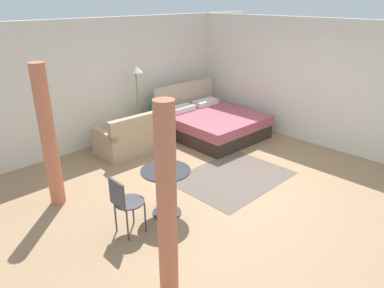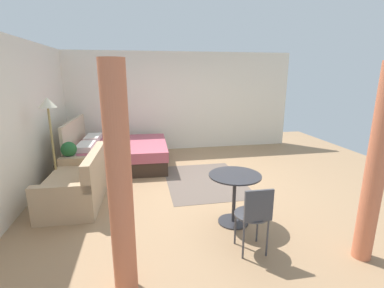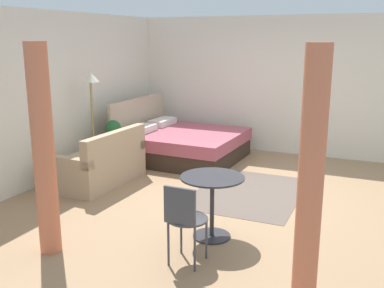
# 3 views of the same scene
# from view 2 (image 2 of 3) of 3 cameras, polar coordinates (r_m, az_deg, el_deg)

# --- Properties ---
(ground_plane) EXTENTS (8.47, 9.18, 0.02)m
(ground_plane) POSITION_cam_2_polar(r_m,az_deg,el_deg) (5.43, 2.50, -8.29)
(ground_plane) COLOR #9E7A56
(wall_back) EXTENTS (8.47, 0.12, 2.65)m
(wall_back) POSITION_cam_2_polar(r_m,az_deg,el_deg) (5.29, -32.02, 3.97)
(wall_back) COLOR silver
(wall_back) RESTS_ON ground
(wall_right) EXTENTS (0.12, 6.18, 2.65)m
(wall_right) POSITION_cam_2_polar(r_m,az_deg,el_deg) (7.74, -2.09, 8.73)
(wall_right) COLOR silver
(wall_right) RESTS_ON ground
(area_rug) EXTENTS (2.00, 1.49, 0.01)m
(area_rug) POSITION_cam_2_polar(r_m,az_deg,el_deg) (5.56, 2.60, -7.56)
(area_rug) COLOR #66564C
(area_rug) RESTS_ON ground
(bed) EXTENTS (1.93, 2.11, 1.10)m
(bed) POSITION_cam_2_polar(r_m,az_deg,el_deg) (6.59, -14.82, -1.89)
(bed) COLOR #38281E
(bed) RESTS_ON ground
(couch) EXTENTS (1.51, 0.89, 0.86)m
(couch) POSITION_cam_2_polar(r_m,az_deg,el_deg) (4.96, -22.56, -7.95)
(couch) COLOR tan
(couch) RESTS_ON ground
(nightstand) EXTENTS (0.54, 0.45, 0.45)m
(nightstand) POSITION_cam_2_polar(r_m,az_deg,el_deg) (5.87, -23.68, -5.31)
(nightstand) COLOR #38281E
(nightstand) RESTS_ON ground
(potted_plant) EXTENTS (0.28, 0.28, 0.40)m
(potted_plant) POSITION_cam_2_polar(r_m,az_deg,el_deg) (5.65, -24.03, -1.47)
(potted_plant) COLOR tan
(potted_plant) RESTS_ON nightstand
(vase) EXTENTS (0.13, 0.13, 0.15)m
(vase) POSITION_cam_2_polar(r_m,az_deg,el_deg) (5.89, -23.57, -2.14)
(vase) COLOR slate
(vase) RESTS_ON nightstand
(floor_lamp) EXTENTS (0.29, 0.29, 1.70)m
(floor_lamp) POSITION_cam_2_polar(r_m,az_deg,el_deg) (5.23, -27.42, 5.21)
(floor_lamp) COLOR #99844C
(floor_lamp) RESTS_ON ground
(balcony_table) EXTENTS (0.72, 0.72, 0.73)m
(balcony_table) POSITION_cam_2_polar(r_m,az_deg,el_deg) (3.95, 8.75, -9.21)
(balcony_table) COLOR #2D2D33
(balcony_table) RESTS_ON ground
(cafe_chair_near_window) EXTENTS (0.42, 0.42, 0.85)m
(cafe_chair_near_window) POSITION_cam_2_polar(r_m,az_deg,el_deg) (3.33, 12.81, -13.74)
(cafe_chair_near_window) COLOR #3F3F44
(cafe_chair_near_window) RESTS_ON ground
(curtain_left) EXTENTS (0.20, 0.20, 2.20)m
(curtain_left) POSITION_cam_2_polar(r_m,az_deg,el_deg) (3.57, 33.73, -4.00)
(curtain_left) COLOR #D1704C
(curtain_left) RESTS_ON ground
(curtain_right) EXTENTS (0.22, 0.22, 2.20)m
(curtain_right) POSITION_cam_2_polar(r_m,az_deg,el_deg) (2.59, -14.67, -8.30)
(curtain_right) COLOR #D1704C
(curtain_right) RESTS_ON ground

